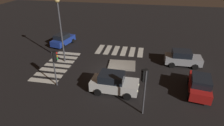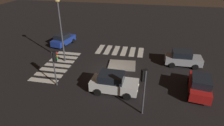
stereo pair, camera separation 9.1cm
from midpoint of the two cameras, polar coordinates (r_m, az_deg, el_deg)
ground_plane at (r=21.87m, az=0.12°, el=-2.32°), size 80.00×80.00×0.00m
traffic_island at (r=22.88m, az=3.12°, el=-0.65°), size 3.35×2.62×0.18m
car_blue at (r=29.42m, az=-14.24°, el=6.81°), size 2.50×4.25×1.76m
car_red at (r=19.60m, az=24.80°, el=-6.01°), size 2.45×4.40×1.84m
car_silver at (r=24.18m, az=20.43°, el=1.32°), size 4.28×2.07×1.84m
car_white at (r=18.01m, az=0.64°, el=-5.97°), size 4.54×2.23×1.95m
traffic_light_north at (r=18.88m, az=-16.55°, el=0.79°), size 0.53×0.54×3.64m
traffic_light_west at (r=14.66m, az=9.67°, el=-5.36°), size 0.54×0.53×4.01m
street_lamp at (r=22.80m, az=-15.16°, el=12.27°), size 0.56×0.56×7.68m
crosswalk_near at (r=26.87m, az=2.51°, el=3.68°), size 6.45×3.20×0.02m
crosswalk_side at (r=23.91m, az=-15.75°, el=-0.63°), size 3.20×7.60×0.02m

